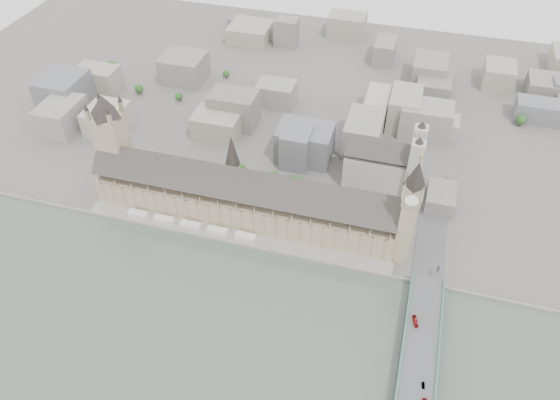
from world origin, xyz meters
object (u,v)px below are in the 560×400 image
(car_silver, at_px, (423,385))
(car_approach, at_px, (438,269))
(westminster_bridge, at_px, (419,361))
(palace_of_westminster, at_px, (243,198))
(red_bus_north, at_px, (415,321))
(westminster_abbey, at_px, (384,165))
(victoria_tower, at_px, (112,140))
(elizabeth_tower, at_px, (410,206))

(car_silver, distance_m, car_approach, 102.92)
(westminster_bridge, distance_m, car_approach, 82.48)
(palace_of_westminster, height_order, red_bus_north, palace_of_westminster)
(palace_of_westminster, distance_m, car_silver, 209.97)
(westminster_abbey, bearing_deg, car_approach, -60.21)
(westminster_abbey, distance_m, car_silver, 211.17)
(red_bus_north, bearing_deg, victoria_tower, 147.08)
(palace_of_westminster, height_order, victoria_tower, victoria_tower)
(red_bus_north, bearing_deg, westminster_bridge, -93.61)
(westminster_abbey, height_order, red_bus_north, westminster_abbey)
(car_silver, bearing_deg, westminster_bridge, 92.35)
(victoria_tower, xyz_separation_m, red_bus_north, (278.12, -86.11, -43.56))
(palace_of_westminster, bearing_deg, westminster_abbey, 34.17)
(palace_of_westminster, relative_size, victoria_tower, 2.65)
(westminster_abbey, bearing_deg, car_silver, -74.86)
(red_bus_north, height_order, car_silver, red_bus_north)
(victoria_tower, relative_size, red_bus_north, 9.98)
(westminster_bridge, relative_size, car_silver, 69.12)
(victoria_tower, bearing_deg, car_approach, -6.19)
(westminster_abbey, bearing_deg, elizabeth_tower, -72.71)
(car_silver, bearing_deg, car_approach, 80.21)
(elizabeth_tower, relative_size, car_silver, 22.86)
(victoria_tower, bearing_deg, palace_of_westminster, -2.96)
(red_bus_north, bearing_deg, elizabeth_tower, 89.18)
(elizabeth_tower, distance_m, westminster_abbey, 96.91)
(westminster_bridge, bearing_deg, westminster_abbey, 105.64)
(red_bus_north, xyz_separation_m, car_approach, (12.32, 54.63, -0.62))
(westminster_abbey, distance_m, car_approach, 116.64)
(elizabeth_tower, distance_m, car_approach, 57.65)
(westminster_abbey, xyz_separation_m, red_bus_north, (45.20, -155.11, -13.43))
(palace_of_westminster, xyz_separation_m, westminster_abbey, (110.92, 75.30, 2.38))
(westminster_bridge, distance_m, car_silver, 22.06)
(elizabeth_tower, relative_size, red_bus_north, 10.72)
(palace_of_westminster, xyz_separation_m, red_bus_north, (156.12, -79.82, -11.06))
(elizabeth_tower, relative_size, westminster_bridge, 0.33)
(westminster_bridge, xyz_separation_m, car_approach, (6.45, 82.01, 5.90))
(victoria_tower, bearing_deg, elizabeth_tower, -3.96)
(car_silver, bearing_deg, elizabeth_tower, 95.10)
(victoria_tower, bearing_deg, red_bus_north, -17.20)
(car_silver, bearing_deg, westminster_abbey, 96.74)
(westminster_bridge, height_order, westminster_abbey, westminster_abbey)
(westminster_abbey, xyz_separation_m, car_approach, (57.52, -100.49, -14.06))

